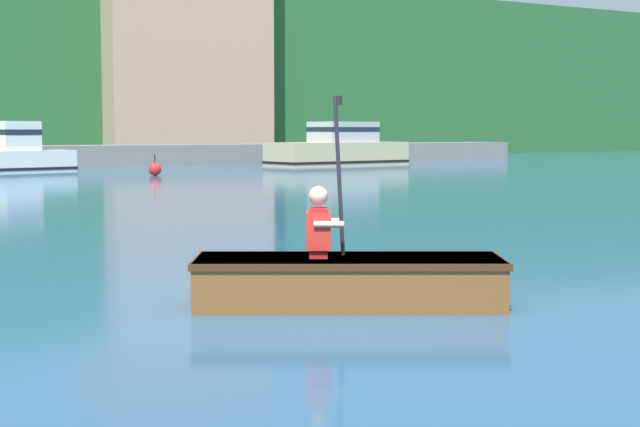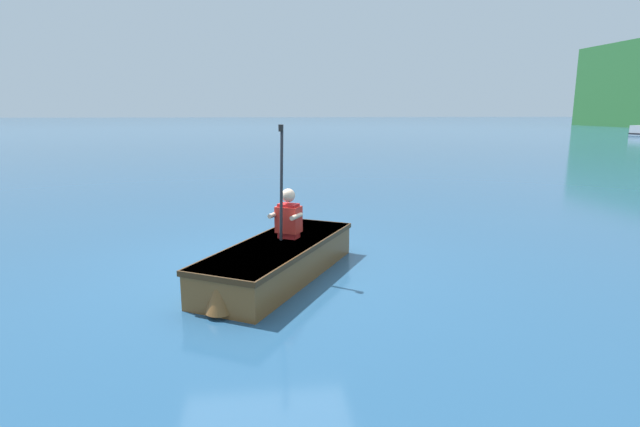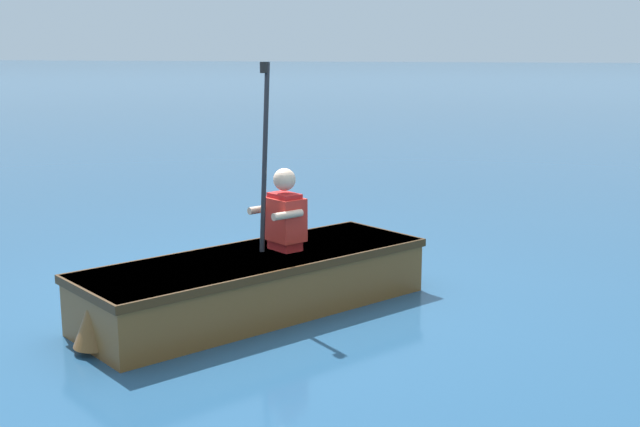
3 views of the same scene
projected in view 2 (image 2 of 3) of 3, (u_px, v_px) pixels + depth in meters
name	position (u px, v px, depth m)	size (l,w,h in m)	color
ground_plane	(264.00, 269.00, 6.42)	(300.00, 300.00, 0.00)	navy
rowboat_foreground	(278.00, 259.00, 6.04)	(2.80, 2.14, 0.43)	brown
person_paddler	(288.00, 215.00, 6.21)	(0.44, 0.44, 1.41)	red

